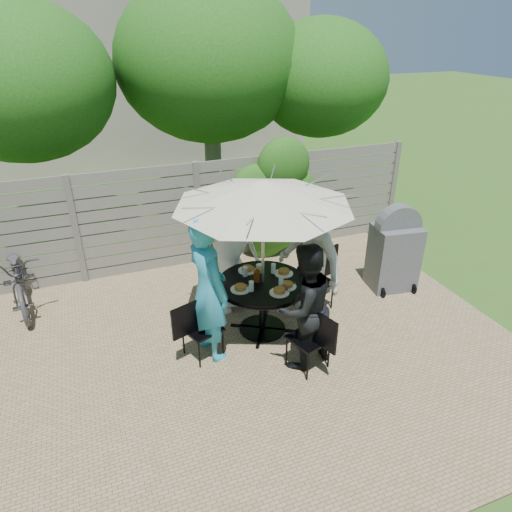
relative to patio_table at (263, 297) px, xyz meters
name	(u,v)px	position (x,y,z in m)	size (l,w,h in m)	color
backyard_envelope	(135,71)	(-0.19, 9.62, 2.05)	(60.00, 60.00, 5.00)	#39591B
patio_table	(263,297)	(0.00, 0.00, 0.00)	(1.48, 1.48, 0.79)	black
umbrella	(263,193)	(0.00, 0.00, 1.49)	(2.78, 2.78, 2.21)	silver
chair_back	(225,284)	(-0.25, 0.93, -0.26)	(0.59, 0.75, 0.98)	black
person_back	(229,248)	(-0.21, 0.80, 0.40)	(0.94, 0.61, 1.92)	white
chair_left	(202,339)	(-0.93, -0.25, -0.29)	(0.67, 0.54, 0.88)	black
person_left	(208,289)	(-0.80, -0.21, 0.41)	(0.70, 0.46, 1.93)	#2B96BB
chair_front	(309,350)	(0.25, -0.93, -0.29)	(0.54, 0.68, 0.89)	black
person_front	(304,307)	(0.21, -0.80, 0.28)	(0.81, 0.63, 1.66)	black
chair_right	(314,292)	(0.93, 0.25, -0.27)	(0.73, 0.57, 0.95)	black
person_right	(310,255)	(0.80, 0.21, 0.39)	(1.22, 0.70, 1.89)	#AEB0AB
plate_back	(247,269)	(-0.09, 0.35, 0.26)	(0.26, 0.26, 0.06)	white
plate_left	(240,288)	(-0.35, -0.09, 0.26)	(0.26, 0.26, 0.06)	white
plate_front	(279,291)	(0.09, -0.35, 0.26)	(0.26, 0.26, 0.06)	white
plate_right	(284,272)	(0.35, 0.09, 0.26)	(0.26, 0.26, 0.06)	white
plate_extra	(287,285)	(0.25, -0.24, 0.26)	(0.24, 0.24, 0.06)	white
glass_back	(245,271)	(-0.17, 0.22, 0.31)	(0.07, 0.07, 0.14)	silver
glass_left	(251,286)	(-0.22, -0.17, 0.31)	(0.07, 0.07, 0.14)	silver
glass_front	(281,283)	(0.17, -0.22, 0.31)	(0.07, 0.07, 0.14)	silver
glass_right	(273,268)	(0.22, 0.17, 0.31)	(0.07, 0.07, 0.14)	silver
syrup_jug	(257,276)	(-0.07, 0.03, 0.32)	(0.09, 0.09, 0.16)	#59280C
coffee_cup	(259,269)	(0.04, 0.24, 0.30)	(0.08, 0.08, 0.12)	#C6B293
bicycle	(19,277)	(-3.17, 1.93, -0.07)	(0.64, 1.83, 0.96)	#333338
bbq_grill	(394,251)	(2.39, 0.36, 0.10)	(0.77, 0.63, 1.43)	#56555A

